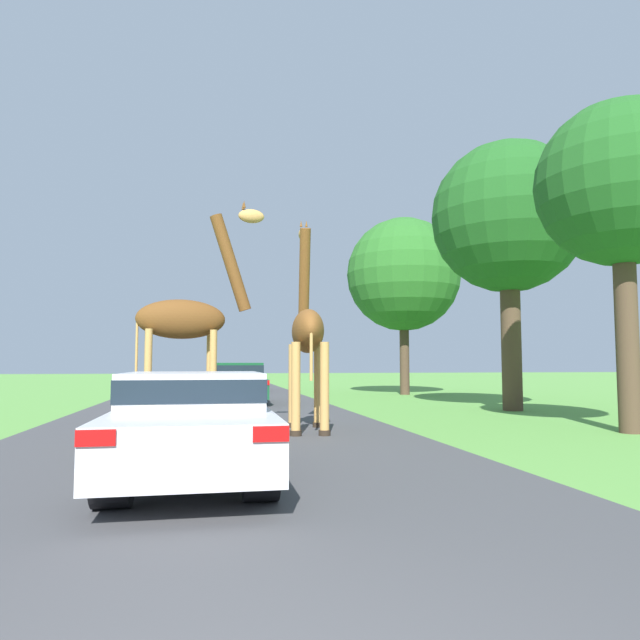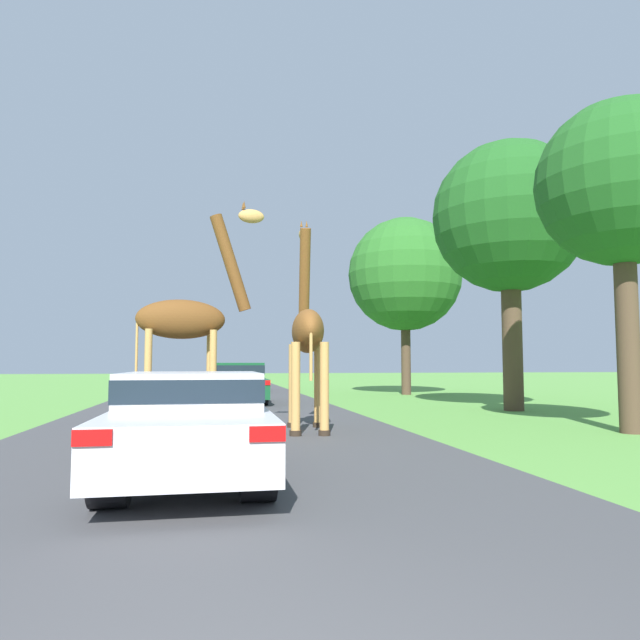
% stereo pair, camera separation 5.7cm
% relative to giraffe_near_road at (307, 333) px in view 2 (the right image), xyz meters
% --- Properties ---
extents(road, '(8.17, 120.00, 0.00)m').
position_rel_giraffe_near_road_xyz_m(road, '(-1.95, 19.43, -2.13)').
color(road, '#424244').
rests_on(road, ground).
extents(giraffe_near_road, '(0.98, 3.07, 5.02)m').
position_rel_giraffe_near_road_xyz_m(giraffe_near_road, '(0.00, 0.00, 0.00)').
color(giraffe_near_road, tan).
rests_on(giraffe_near_road, ground).
extents(giraffe_companion, '(2.64, 0.89, 4.93)m').
position_rel_giraffe_near_road_xyz_m(giraffe_companion, '(-2.55, -0.47, 0.24)').
color(giraffe_companion, tan).
rests_on(giraffe_companion, ground).
extents(car_lead_maroon, '(1.88, 4.48, 1.35)m').
position_rel_giraffe_near_road_xyz_m(car_lead_maroon, '(-2.31, -4.85, -1.39)').
color(car_lead_maroon, silver).
rests_on(car_lead_maroon, ground).
extents(car_queue_right, '(1.92, 4.01, 1.38)m').
position_rel_giraffe_near_road_xyz_m(car_queue_right, '(-0.60, 17.93, -1.39)').
color(car_queue_right, navy).
rests_on(car_queue_right, ground).
extents(car_queue_left, '(1.90, 4.24, 1.48)m').
position_rel_giraffe_near_road_xyz_m(car_queue_left, '(-1.09, 8.89, -1.36)').
color(car_queue_left, '#144C28').
rests_on(car_queue_left, ground).
extents(tree_left_edge, '(4.81, 4.81, 8.52)m').
position_rel_giraffe_near_road_xyz_m(tree_left_edge, '(7.15, 3.96, 3.92)').
color(tree_left_edge, '#4C3828').
rests_on(tree_left_edge, ground).
extents(tree_centre_back, '(5.36, 5.36, 8.34)m').
position_rel_giraffe_near_road_xyz_m(tree_centre_back, '(6.84, 13.10, 3.51)').
color(tree_centre_back, '#4C3828').
rests_on(tree_centre_back, ground).
extents(tree_right_cluster, '(3.61, 3.61, 7.19)m').
position_rel_giraffe_near_road_xyz_m(tree_right_cluster, '(6.63, -1.73, 3.18)').
color(tree_right_cluster, '#4C3828').
rests_on(tree_right_cluster, ground).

